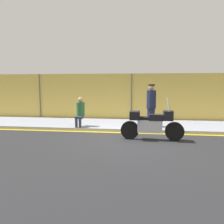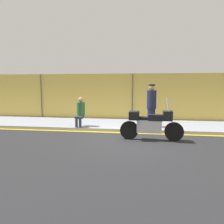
{
  "view_description": "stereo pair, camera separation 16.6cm",
  "coord_description": "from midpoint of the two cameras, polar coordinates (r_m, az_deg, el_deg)",
  "views": [
    {
      "loc": [
        0.47,
        -7.9,
        1.99
      ],
      "look_at": [
        -0.72,
        1.24,
        0.84
      ],
      "focal_mm": 35.0,
      "sensor_mm": 36.0,
      "label": 1
    },
    {
      "loc": [
        0.64,
        -7.88,
        1.99
      ],
      "look_at": [
        -0.72,
        1.24,
        0.84
      ],
      "focal_mm": 35.0,
      "sensor_mm": 36.0,
      "label": 2
    }
  ],
  "objects": [
    {
      "name": "officer_standing",
      "position": [
        9.85,
        10.75,
        1.79
      ],
      "size": [
        0.41,
        0.41,
        1.88
      ],
      "color": "#191E38",
      "rests_on": "sidewalk"
    },
    {
      "name": "person_seated_on_curb",
      "position": [
        9.9,
        -7.76,
        0.46
      ],
      "size": [
        0.37,
        0.67,
        1.3
      ],
      "color": "#2D3342",
      "rests_on": "sidewalk"
    },
    {
      "name": "motorcycle",
      "position": [
        8.0,
        10.68,
        -2.97
      ],
      "size": [
        2.27,
        0.52,
        1.49
      ],
      "rotation": [
        0.0,
        0.0,
        -0.02
      ],
      "color": "black",
      "rests_on": "ground_plane"
    },
    {
      "name": "ground_plane",
      "position": [
        8.16,
        4.32,
        -7.0
      ],
      "size": [
        120.0,
        120.0,
        0.0
      ],
      "primitive_type": "plane",
      "color": "#262628"
    },
    {
      "name": "curb_paint_stripe",
      "position": [
        9.13,
        4.77,
        -5.46
      ],
      "size": [
        38.77,
        0.18,
        0.01
      ],
      "color": "gold",
      "rests_on": "ground_plane"
    },
    {
      "name": "storefront_fence",
      "position": [
        11.94,
        5.77,
        3.76
      ],
      "size": [
        36.83,
        0.17,
        2.59
      ],
      "color": "gold",
      "rests_on": "ground_plane"
    },
    {
      "name": "sidewalk",
      "position": [
        10.59,
        5.3,
        -3.36
      ],
      "size": [
        38.77,
        2.84,
        0.13
      ],
      "color": "#8E93A3",
      "rests_on": "ground_plane"
    }
  ]
}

